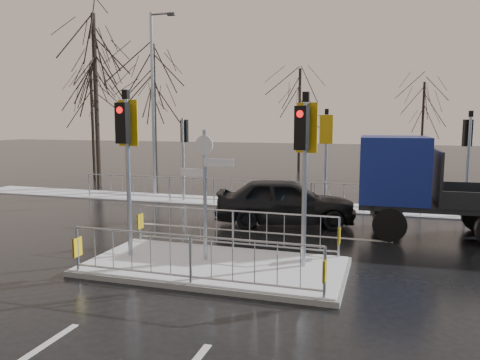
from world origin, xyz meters
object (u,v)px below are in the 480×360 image
(traffic_island, at_px, (214,253))
(street_lamp_left, at_px, (154,97))
(car_far_lane, at_px, (285,201))
(flatbed_truck, at_px, (425,183))

(traffic_island, bearing_deg, street_lamp_left, 124.07)
(traffic_island, height_order, car_far_lane, traffic_island)
(traffic_island, relative_size, car_far_lane, 1.31)
(traffic_island, distance_m, street_lamp_left, 12.17)
(car_far_lane, xyz_separation_m, flatbed_truck, (4.26, -0.21, 0.79))
(car_far_lane, height_order, flatbed_truck, flatbed_truck)
(traffic_island, relative_size, flatbed_truck, 0.93)
(traffic_island, height_order, flatbed_truck, traffic_island)
(flatbed_truck, relative_size, street_lamp_left, 0.79)
(traffic_island, bearing_deg, flatbed_truck, 45.25)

